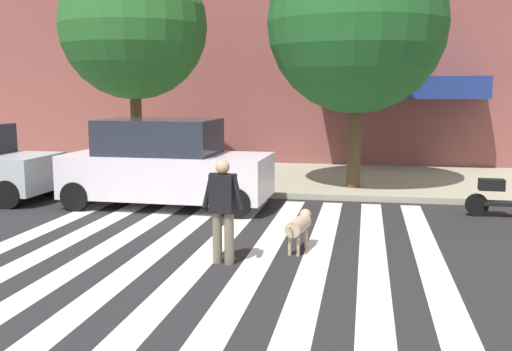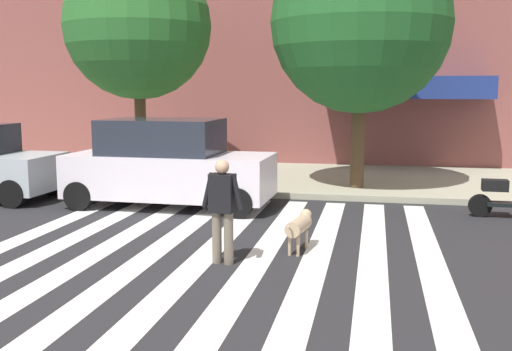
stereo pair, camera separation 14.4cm
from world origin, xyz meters
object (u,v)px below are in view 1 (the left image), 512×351
at_px(street_tree_middle, 357,23).
at_px(parked_scooter, 506,195).
at_px(parked_car_behind_first, 165,165).
at_px(street_tree_nearest, 134,26).
at_px(dog_on_leash, 299,225).
at_px(pedestrian_dog_walker, 223,206).

bearing_deg(street_tree_middle, parked_scooter, -37.08).
xyz_separation_m(parked_car_behind_first, street_tree_middle, (4.23, 2.68, 3.38)).
xyz_separation_m(street_tree_nearest, dog_on_leash, (5.40, -6.41, -4.00)).
height_order(street_tree_nearest, street_tree_middle, street_tree_middle).
xyz_separation_m(parked_scooter, dog_on_leash, (-4.03, -3.47, -0.03)).
xyz_separation_m(parked_scooter, pedestrian_dog_walker, (-5.11, -4.42, 0.45)).
distance_m(street_tree_nearest, dog_on_leash, 9.29).
height_order(street_tree_nearest, pedestrian_dog_walker, street_tree_nearest).
relative_size(street_tree_middle, pedestrian_dog_walker, 3.96).
bearing_deg(dog_on_leash, street_tree_middle, 82.71).
bearing_deg(pedestrian_dog_walker, dog_on_leash, 41.10).
height_order(street_tree_nearest, dog_on_leash, street_tree_nearest).
bearing_deg(parked_scooter, parked_car_behind_first, -178.40).
relative_size(parked_scooter, street_tree_nearest, 0.26).
bearing_deg(street_tree_nearest, pedestrian_dog_walker, -59.57).
bearing_deg(pedestrian_dog_walker, parked_car_behind_first, 119.53).
distance_m(parked_car_behind_first, parked_scooter, 7.52).
height_order(parked_car_behind_first, parked_scooter, parked_car_behind_first).
bearing_deg(street_tree_middle, pedestrian_dog_walker, -104.99).
relative_size(parked_car_behind_first, pedestrian_dog_walker, 2.88).
relative_size(parked_scooter, street_tree_middle, 0.25).
xyz_separation_m(parked_car_behind_first, dog_on_leash, (3.47, -3.26, -0.53)).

